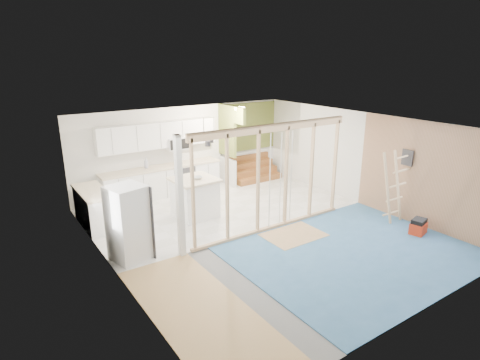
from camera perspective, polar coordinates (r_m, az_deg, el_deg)
room at (r=9.27m, az=3.18°, el=-0.06°), size 7.01×8.01×2.61m
floor_overlays at (r=9.82m, az=3.18°, el=-7.10°), size 7.00×8.00×0.03m
stud_frame at (r=9.07m, az=2.12°, el=1.38°), size 4.66×0.14×2.60m
base_cabinets at (r=11.62m, az=-13.46°, el=-1.20°), size 4.45×2.24×0.93m
upper_cabinets at (r=11.96m, az=-11.26°, el=6.18°), size 3.60×0.41×0.85m
green_partition at (r=13.38m, az=0.65°, el=3.84°), size 2.25×1.51×2.60m
pot_rack at (r=10.47m, az=-4.41°, el=5.87°), size 0.52×0.52×0.72m
sheathing_panel at (r=10.56m, az=25.33°, el=0.43°), size 0.02×4.00×2.60m
electrical_panel at (r=10.73m, az=22.71°, el=2.96°), size 0.04×0.30×0.40m
ceiling_light at (r=12.20m, az=-0.06°, el=10.15°), size 0.32×0.32×0.08m
fridge at (r=8.48m, az=-15.53°, el=-5.99°), size 0.84×0.82×1.60m
island at (r=10.48m, az=-6.46°, el=-2.55°), size 1.11×1.11×1.05m
bowl at (r=10.28m, az=-6.02°, el=0.33°), size 0.29×0.29×0.06m
soap_bottle_a at (r=11.92m, az=-13.21°, el=2.42°), size 0.15×0.15×0.33m
soap_bottle_b at (r=12.13m, az=-8.95°, el=2.64°), size 0.11×0.11×0.21m
toolbox at (r=10.43m, az=24.03°, el=-6.12°), size 0.47×0.39×0.38m
ladder at (r=10.61m, az=21.05°, el=-0.92°), size 0.99×0.20×1.86m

